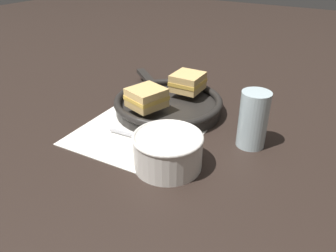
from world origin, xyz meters
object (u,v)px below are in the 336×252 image
object	(u,v)px
spoon	(150,140)
drinking_glass	(253,120)
skillet	(168,104)
sandwich_near_left	(147,97)
sandwich_near_right	(188,82)
soup_bowl	(168,149)

from	to	relation	value
spoon	drinking_glass	world-z (taller)	drinking_glass
skillet	sandwich_near_left	distance (m)	0.09
skillet	spoon	bearing A→B (deg)	-72.93
sandwich_near_right	drinking_glass	bearing A→B (deg)	-27.36
soup_bowl	skillet	xyz separation A→B (m)	(-0.13, 0.21, -0.02)
spoon	skillet	xyz separation A→B (m)	(-0.05, 0.16, 0.01)
spoon	drinking_glass	xyz separation A→B (m)	(0.19, 0.11, 0.06)
skillet	sandwich_near_right	xyz separation A→B (m)	(0.02, 0.07, 0.04)
spoon	sandwich_near_left	bearing A→B (deg)	122.70
soup_bowl	sandwich_near_left	xyz separation A→B (m)	(-0.14, 0.13, 0.02)
sandwich_near_left	sandwich_near_right	distance (m)	0.15
sandwich_near_left	drinking_glass	xyz separation A→B (m)	(0.26, 0.03, -0.00)
spoon	skillet	bearing A→B (deg)	102.07
spoon	sandwich_near_right	distance (m)	0.23
spoon	sandwich_near_left	xyz separation A→B (m)	(-0.06, 0.08, 0.06)
spoon	skillet	world-z (taller)	skillet
soup_bowl	sandwich_near_left	size ratio (longest dim) A/B	1.37
soup_bowl	skillet	world-z (taller)	soup_bowl
spoon	sandwich_near_left	size ratio (longest dim) A/B	1.50
skillet	sandwich_near_right	size ratio (longest dim) A/B	4.19
spoon	drinking_glass	bearing A→B (deg)	25.00
skillet	drinking_glass	xyz separation A→B (m)	(0.24, -0.04, 0.04)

